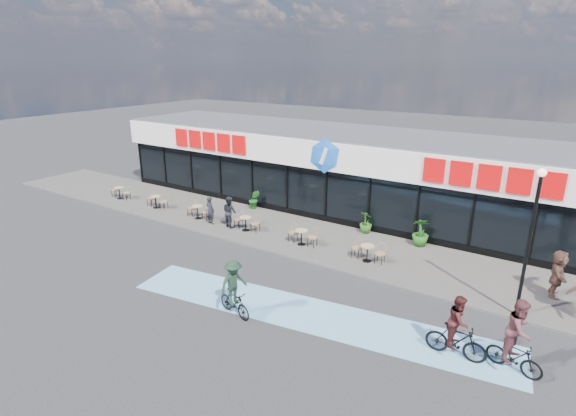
{
  "coord_description": "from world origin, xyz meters",
  "views": [
    {
      "loc": [
        10.91,
        -13.54,
        8.66
      ],
      "look_at": [
        -0.18,
        3.5,
        1.81
      ],
      "focal_mm": 28.0,
      "sensor_mm": 36.0,
      "label": 1
    }
  ],
  "objects_px": {
    "potted_plant_right": "(421,232)",
    "cyclist_b": "(517,340)",
    "lamp_post": "(531,232)",
    "potted_plant_mid": "(366,222)",
    "bistro_set_0": "(121,191)",
    "patron_right": "(230,212)",
    "potted_plant_left": "(254,199)",
    "patron_left": "(210,210)",
    "pedestrian_b": "(558,273)",
    "cyclist_a": "(457,332)"
  },
  "relations": [
    {
      "from": "potted_plant_right",
      "to": "cyclist_b",
      "type": "xyz_separation_m",
      "value": [
        5.05,
        -7.39,
        0.27
      ]
    },
    {
      "from": "lamp_post",
      "to": "potted_plant_mid",
      "type": "bearing_deg",
      "value": 150.34
    },
    {
      "from": "lamp_post",
      "to": "bistro_set_0",
      "type": "xyz_separation_m",
      "value": [
        -23.09,
        1.28,
        -2.66
      ]
    },
    {
      "from": "lamp_post",
      "to": "patron_right",
      "type": "distance_m",
      "value": 14.21
    },
    {
      "from": "potted_plant_mid",
      "to": "lamp_post",
      "type": "bearing_deg",
      "value": -29.66
    },
    {
      "from": "lamp_post",
      "to": "bistro_set_0",
      "type": "relative_size",
      "value": 3.41
    },
    {
      "from": "potted_plant_left",
      "to": "patron_left",
      "type": "distance_m",
      "value": 3.36
    },
    {
      "from": "pedestrian_b",
      "to": "cyclist_b",
      "type": "height_order",
      "value": "cyclist_b"
    },
    {
      "from": "bistro_set_0",
      "to": "cyclist_b",
      "type": "height_order",
      "value": "cyclist_b"
    },
    {
      "from": "patron_left",
      "to": "cyclist_a",
      "type": "height_order",
      "value": "cyclist_a"
    },
    {
      "from": "patron_left",
      "to": "patron_right",
      "type": "bearing_deg",
      "value": -161.25
    },
    {
      "from": "bistro_set_0",
      "to": "potted_plant_left",
      "type": "xyz_separation_m",
      "value": [
        8.38,
        3.0,
        0.12
      ]
    },
    {
      "from": "bistro_set_0",
      "to": "potted_plant_right",
      "type": "bearing_deg",
      "value": 8.97
    },
    {
      "from": "lamp_post",
      "to": "potted_plant_left",
      "type": "xyz_separation_m",
      "value": [
        -14.7,
        4.28,
        -2.54
      ]
    },
    {
      "from": "potted_plant_left",
      "to": "pedestrian_b",
      "type": "xyz_separation_m",
      "value": [
        15.7,
        -2.05,
        0.35
      ]
    },
    {
      "from": "bistro_set_0",
      "to": "patron_right",
      "type": "relative_size",
      "value": 0.93
    },
    {
      "from": "patron_left",
      "to": "patron_right",
      "type": "height_order",
      "value": "patron_right"
    },
    {
      "from": "lamp_post",
      "to": "patron_right",
      "type": "bearing_deg",
      "value": 175.16
    },
    {
      "from": "potted_plant_mid",
      "to": "patron_right",
      "type": "relative_size",
      "value": 0.68
    },
    {
      "from": "potted_plant_mid",
      "to": "cyclist_b",
      "type": "xyz_separation_m",
      "value": [
        7.91,
        -7.54,
        0.4
      ]
    },
    {
      "from": "bistro_set_0",
      "to": "cyclist_b",
      "type": "distance_m",
      "value": 23.84
    },
    {
      "from": "bistro_set_0",
      "to": "patron_right",
      "type": "height_order",
      "value": "patron_right"
    },
    {
      "from": "potted_plant_right",
      "to": "cyclist_a",
      "type": "height_order",
      "value": "cyclist_a"
    },
    {
      "from": "patron_right",
      "to": "cyclist_a",
      "type": "height_order",
      "value": "cyclist_a"
    },
    {
      "from": "potted_plant_right",
      "to": "cyclist_a",
      "type": "bearing_deg",
      "value": -65.47
    },
    {
      "from": "potted_plant_left",
      "to": "potted_plant_mid",
      "type": "distance_m",
      "value": 7.11
    },
    {
      "from": "lamp_post",
      "to": "cyclist_b",
      "type": "bearing_deg",
      "value": -84.33
    },
    {
      "from": "cyclist_b",
      "to": "bistro_set_0",
      "type": "bearing_deg",
      "value": 169.13
    },
    {
      "from": "pedestrian_b",
      "to": "cyclist_a",
      "type": "xyz_separation_m",
      "value": [
        -2.25,
        -5.67,
        -0.17
      ]
    },
    {
      "from": "cyclist_a",
      "to": "patron_left",
      "type": "bearing_deg",
      "value": 162.43
    },
    {
      "from": "bistro_set_0",
      "to": "cyclist_a",
      "type": "xyz_separation_m",
      "value": [
        21.83,
        -4.72,
        0.3
      ]
    },
    {
      "from": "potted_plant_left",
      "to": "potted_plant_mid",
      "type": "relative_size",
      "value": 1.02
    },
    {
      "from": "bistro_set_0",
      "to": "pedestrian_b",
      "type": "bearing_deg",
      "value": 2.25
    },
    {
      "from": "lamp_post",
      "to": "patron_right",
      "type": "xyz_separation_m",
      "value": [
        -13.97,
        1.18,
        -2.29
      ]
    },
    {
      "from": "patron_right",
      "to": "cyclist_b",
      "type": "xyz_separation_m",
      "value": [
        14.29,
        -4.39,
        0.13
      ]
    },
    {
      "from": "patron_right",
      "to": "pedestrian_b",
      "type": "bearing_deg",
      "value": -160.16
    },
    {
      "from": "potted_plant_left",
      "to": "potted_plant_mid",
      "type": "xyz_separation_m",
      "value": [
        7.11,
        0.04,
        -0.01
      ]
    },
    {
      "from": "potted_plant_mid",
      "to": "pedestrian_b",
      "type": "xyz_separation_m",
      "value": [
        8.59,
        -2.09,
        0.36
      ]
    },
    {
      "from": "potted_plant_left",
      "to": "cyclist_b",
      "type": "distance_m",
      "value": 16.79
    },
    {
      "from": "lamp_post",
      "to": "cyclist_a",
      "type": "height_order",
      "value": "lamp_post"
    },
    {
      "from": "lamp_post",
      "to": "pedestrian_b",
      "type": "distance_m",
      "value": 3.28
    },
    {
      "from": "lamp_post",
      "to": "potted_plant_right",
      "type": "xyz_separation_m",
      "value": [
        -4.74,
        4.18,
        -2.43
      ]
    },
    {
      "from": "potted_plant_right",
      "to": "patron_right",
      "type": "relative_size",
      "value": 0.82
    },
    {
      "from": "bistro_set_0",
      "to": "potted_plant_left",
      "type": "height_order",
      "value": "potted_plant_left"
    },
    {
      "from": "potted_plant_mid",
      "to": "patron_left",
      "type": "height_order",
      "value": "patron_left"
    },
    {
      "from": "patron_right",
      "to": "pedestrian_b",
      "type": "distance_m",
      "value": 15.01
    },
    {
      "from": "bistro_set_0",
      "to": "potted_plant_right",
      "type": "relative_size",
      "value": 1.13
    },
    {
      "from": "potted_plant_left",
      "to": "patron_right",
      "type": "relative_size",
      "value": 0.69
    },
    {
      "from": "potted_plant_right",
      "to": "patron_left",
      "type": "distance_m",
      "value": 10.88
    },
    {
      "from": "cyclist_a",
      "to": "cyclist_b",
      "type": "bearing_deg",
      "value": 8.17
    }
  ]
}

